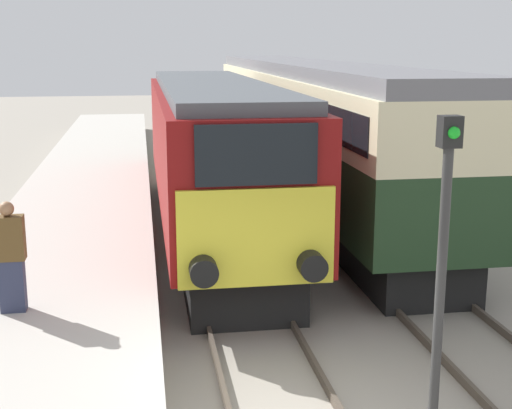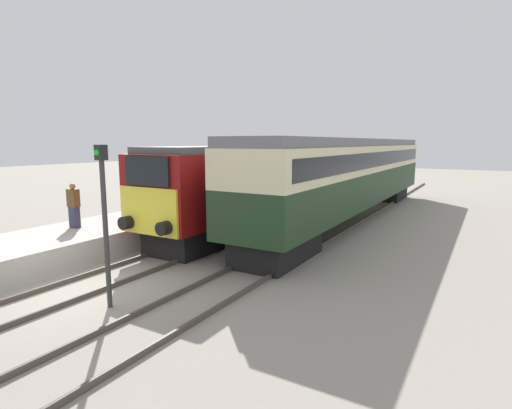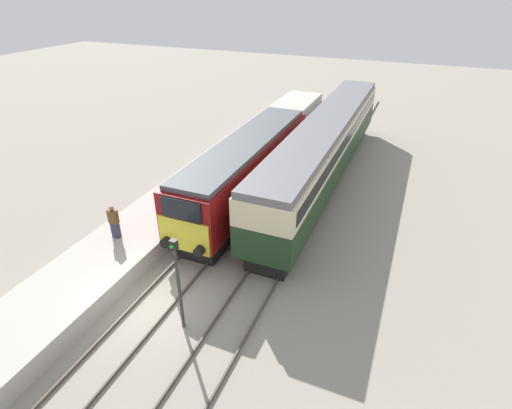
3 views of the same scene
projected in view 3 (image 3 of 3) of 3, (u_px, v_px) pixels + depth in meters
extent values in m
plane|color=gray|center=(151.00, 308.00, 15.95)|extent=(120.00, 120.00, 0.00)
cube|color=#B7B2A8|center=(185.00, 196.00, 23.26)|extent=(3.50, 50.00, 0.86)
cube|color=#4C4238|center=(198.00, 238.00, 20.17)|extent=(0.07, 60.00, 0.14)
cube|color=#4C4238|center=(224.00, 244.00, 19.68)|extent=(0.07, 60.00, 0.14)
cube|color=#4C4238|center=(261.00, 253.00, 19.03)|extent=(0.07, 60.00, 0.14)
cube|color=#4C4238|center=(289.00, 260.00, 18.54)|extent=(0.07, 60.00, 0.14)
cube|color=black|center=(213.00, 231.00, 19.95)|extent=(2.03, 4.00, 1.00)
cube|color=black|center=(273.00, 167.00, 26.73)|extent=(2.03, 4.00, 1.00)
cube|color=maroon|center=(247.00, 166.00, 22.45)|extent=(2.70, 13.45, 2.62)
cube|color=yellow|center=(184.00, 236.00, 17.27)|extent=(2.48, 0.10, 1.57)
cube|color=black|center=(181.00, 210.00, 16.63)|extent=(1.89, 0.10, 0.94)
cube|color=#4C5156|center=(247.00, 142.00, 21.74)|extent=(2.38, 12.91, 0.24)
cylinder|color=black|center=(166.00, 242.00, 17.60)|extent=(0.44, 0.35, 0.44)
cylinder|color=black|center=(199.00, 251.00, 17.03)|extent=(0.44, 0.35, 0.44)
cube|color=black|center=(277.00, 246.00, 18.87)|extent=(1.89, 3.60, 0.95)
cube|color=black|center=(349.00, 133.00, 32.70)|extent=(1.89, 3.60, 0.95)
cube|color=#1E381E|center=(325.00, 156.00, 25.15)|extent=(2.70, 21.63, 1.61)
cube|color=beige|center=(327.00, 134.00, 24.44)|extent=(2.71, 21.63, 1.27)
cube|color=black|center=(327.00, 134.00, 24.44)|extent=(2.75, 20.76, 0.70)
cube|color=slate|center=(328.00, 121.00, 24.04)|extent=(2.48, 21.63, 0.36)
cube|color=#2D334C|center=(116.00, 230.00, 18.65)|extent=(0.36, 0.24, 0.79)
cube|color=brown|center=(113.00, 216.00, 18.29)|extent=(0.44, 0.26, 0.66)
sphere|color=#9E704C|center=(111.00, 208.00, 18.08)|extent=(0.21, 0.21, 0.21)
cylinder|color=#333333|center=(179.00, 290.00, 14.23)|extent=(0.12, 0.12, 3.60)
cube|color=black|center=(174.00, 245.00, 13.26)|extent=(0.24, 0.20, 0.36)
sphere|color=green|center=(172.00, 246.00, 13.17)|extent=(0.14, 0.14, 0.14)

